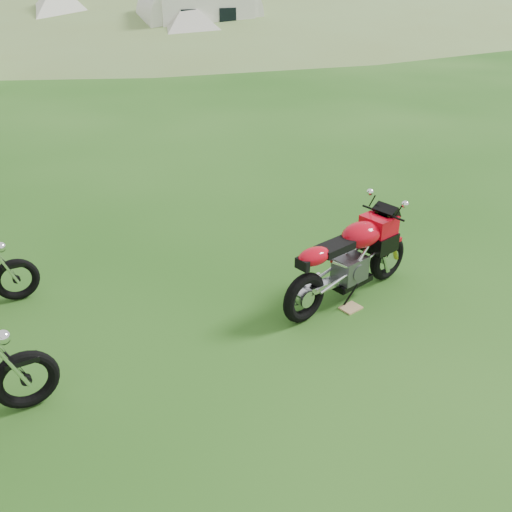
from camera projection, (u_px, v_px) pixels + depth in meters
ground at (298, 319)px, 6.72m from camera, size 120.00×120.00×0.00m
hillside at (205, 12)px, 47.93m from camera, size 80.00×64.00×8.00m
hedgerow at (205, 12)px, 47.93m from camera, size 36.00×1.20×8.60m
sport_motorcycle at (350, 254)px, 6.86m from camera, size 2.07×0.65×1.23m
plywood_board at (351, 308)px, 6.92m from camera, size 0.25×0.20×0.02m
tent_mid at (61, 20)px, 25.55m from camera, size 3.77×3.77×2.88m
tent_right at (187, 28)px, 24.45m from camera, size 3.40×3.40×2.44m
caravan at (201, 25)px, 25.45m from camera, size 5.64×3.21×2.49m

